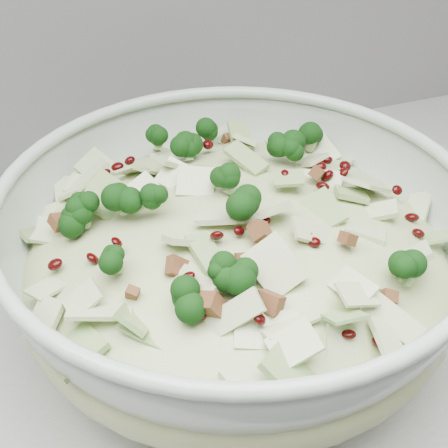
% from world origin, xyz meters
% --- Properties ---
extents(counter, '(3.60, 0.60, 0.90)m').
position_xyz_m(counter, '(0.00, 1.70, 0.45)').
color(counter, '#B8B9B4').
rests_on(counter, floor).
extents(mixing_bowl, '(0.47, 0.47, 0.17)m').
position_xyz_m(mixing_bowl, '(-0.38, 1.60, 0.99)').
color(mixing_bowl, '#A9BAAC').
rests_on(mixing_bowl, counter).
extents(salad, '(0.39, 0.39, 0.17)m').
position_xyz_m(salad, '(-0.38, 1.60, 1.01)').
color(salad, '#BCC989').
rests_on(salad, mixing_bowl).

